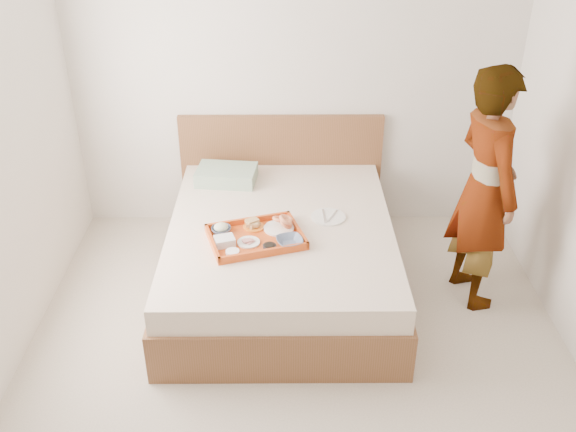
% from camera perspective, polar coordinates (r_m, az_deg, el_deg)
% --- Properties ---
extents(ground, '(3.50, 4.00, 0.01)m').
position_cam_1_polar(ground, '(4.04, 0.91, -14.55)').
color(ground, beige).
rests_on(ground, ground).
extents(wall_back, '(3.50, 0.01, 2.60)m').
position_cam_1_polar(wall_back, '(5.11, 0.57, 12.61)').
color(wall_back, silver).
rests_on(wall_back, ground).
extents(bed, '(1.65, 2.00, 0.53)m').
position_cam_1_polar(bed, '(4.65, -0.63, -3.49)').
color(bed, brown).
rests_on(bed, ground).
extents(headboard, '(1.65, 0.06, 0.95)m').
position_cam_1_polar(headboard, '(5.39, -0.61, 4.12)').
color(headboard, brown).
rests_on(headboard, ground).
extents(pillow, '(0.49, 0.36, 0.11)m').
position_cam_1_polar(pillow, '(5.07, -5.45, 3.63)').
color(pillow, '#91B28E').
rests_on(pillow, bed).
extents(tray, '(0.71, 0.60, 0.06)m').
position_cam_1_polar(tray, '(4.31, -2.86, -1.84)').
color(tray, '#D14C15').
rests_on(tray, bed).
extents(prawn_plate, '(0.26, 0.26, 0.01)m').
position_cam_1_polar(prawn_plate, '(4.41, -0.80, -1.08)').
color(prawn_plate, white).
rests_on(prawn_plate, tray).
extents(navy_bowl_big, '(0.21, 0.21, 0.04)m').
position_cam_1_polar(navy_bowl_big, '(4.24, 0.14, -2.25)').
color(navy_bowl_big, '#172544').
rests_on(navy_bowl_big, tray).
extents(sauce_dish, '(0.11, 0.11, 0.03)m').
position_cam_1_polar(sauce_dish, '(4.19, -1.64, -2.77)').
color(sauce_dish, black).
rests_on(sauce_dish, tray).
extents(meat_plate, '(0.19, 0.19, 0.01)m').
position_cam_1_polar(meat_plate, '(4.27, -3.50, -2.33)').
color(meat_plate, white).
rests_on(meat_plate, tray).
extents(bread_plate, '(0.18, 0.18, 0.01)m').
position_cam_1_polar(bread_plate, '(4.43, -3.05, -0.95)').
color(bread_plate, orange).
rests_on(bread_plate, tray).
extents(salad_bowl, '(0.17, 0.17, 0.04)m').
position_cam_1_polar(salad_bowl, '(4.38, -5.91, -1.23)').
color(salad_bowl, '#172544').
rests_on(salad_bowl, tray).
extents(plastic_tub, '(0.15, 0.14, 0.06)m').
position_cam_1_polar(plastic_tub, '(4.25, -5.61, -2.22)').
color(plastic_tub, silver).
rests_on(plastic_tub, tray).
extents(cheese_round, '(0.11, 0.11, 0.03)m').
position_cam_1_polar(cheese_round, '(4.15, -4.91, -3.25)').
color(cheese_round, white).
rests_on(cheese_round, tray).
extents(dinner_plate, '(0.30, 0.30, 0.01)m').
position_cam_1_polar(dinner_plate, '(4.58, 3.58, -0.09)').
color(dinner_plate, white).
rests_on(dinner_plate, bed).
extents(person, '(0.54, 0.70, 1.69)m').
position_cam_1_polar(person, '(4.47, 16.96, 2.28)').
color(person, silver).
rests_on(person, ground).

